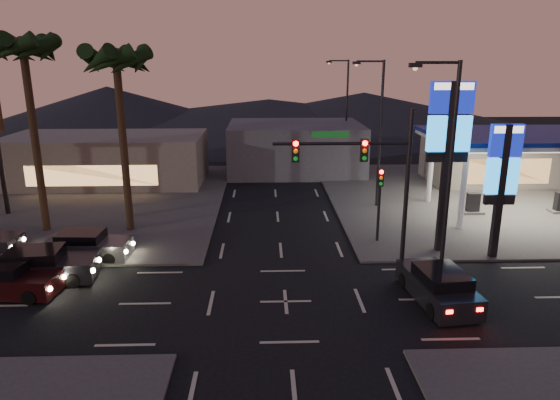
{
  "coord_description": "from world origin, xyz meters",
  "views": [
    {
      "loc": [
        -0.88,
        -19.39,
        10.02
      ],
      "look_at": [
        -0.06,
        5.45,
        3.0
      ],
      "focal_mm": 32.0,
      "sensor_mm": 36.0,
      "label": 1
    }
  ],
  "objects_px": {
    "traffic_signal_mast": "(369,172)",
    "pylon_sign_short": "(502,171)",
    "pylon_sign_tall": "(449,134)",
    "gas_station": "(526,139)",
    "car_lane_a_front": "(42,266)",
    "car_lane_a_mid": "(7,280)",
    "suv_station": "(438,286)",
    "car_lane_b_front": "(87,246)"
  },
  "relations": [
    {
      "from": "traffic_signal_mast",
      "to": "car_lane_a_front",
      "type": "distance_m",
      "value": 15.7
    },
    {
      "from": "gas_station",
      "to": "car_lane_b_front",
      "type": "bearing_deg",
      "value": -165.42
    },
    {
      "from": "pylon_sign_tall",
      "to": "traffic_signal_mast",
      "type": "xyz_separation_m",
      "value": [
        -4.74,
        -3.51,
        -1.17
      ]
    },
    {
      "from": "gas_station",
      "to": "traffic_signal_mast",
      "type": "relative_size",
      "value": 1.53
    },
    {
      "from": "pylon_sign_tall",
      "to": "pylon_sign_short",
      "type": "bearing_deg",
      "value": -21.8
    },
    {
      "from": "pylon_sign_short",
      "to": "car_lane_a_front",
      "type": "distance_m",
      "value": 22.71
    },
    {
      "from": "car_lane_a_front",
      "to": "car_lane_a_mid",
      "type": "relative_size",
      "value": 1.07
    },
    {
      "from": "gas_station",
      "to": "car_lane_a_mid",
      "type": "distance_m",
      "value": 30.57
    },
    {
      "from": "traffic_signal_mast",
      "to": "car_lane_b_front",
      "type": "xyz_separation_m",
      "value": [
        -13.9,
        3.21,
        -4.55
      ]
    },
    {
      "from": "car_lane_a_front",
      "to": "suv_station",
      "type": "height_order",
      "value": "car_lane_a_front"
    },
    {
      "from": "pylon_sign_tall",
      "to": "suv_station",
      "type": "bearing_deg",
      "value": -109.32
    },
    {
      "from": "car_lane_b_front",
      "to": "pylon_sign_tall",
      "type": "bearing_deg",
      "value": 0.91
    },
    {
      "from": "car_lane_a_front",
      "to": "car_lane_b_front",
      "type": "height_order",
      "value": "car_lane_a_front"
    },
    {
      "from": "traffic_signal_mast",
      "to": "car_lane_a_front",
      "type": "relative_size",
      "value": 1.6
    },
    {
      "from": "pylon_sign_tall",
      "to": "suv_station",
      "type": "relative_size",
      "value": 1.88
    },
    {
      "from": "car_lane_a_mid",
      "to": "traffic_signal_mast",
      "type": "bearing_deg",
      "value": 3.08
    },
    {
      "from": "pylon_sign_short",
      "to": "suv_station",
      "type": "bearing_deg",
      "value": -133.82
    },
    {
      "from": "traffic_signal_mast",
      "to": "car_lane_a_mid",
      "type": "height_order",
      "value": "traffic_signal_mast"
    },
    {
      "from": "traffic_signal_mast",
      "to": "car_lane_b_front",
      "type": "distance_m",
      "value": 14.97
    },
    {
      "from": "car_lane_a_front",
      "to": "car_lane_b_front",
      "type": "bearing_deg",
      "value": 67.5
    },
    {
      "from": "pylon_sign_tall",
      "to": "car_lane_b_front",
      "type": "xyz_separation_m",
      "value": [
        -18.64,
        -0.3,
        -5.72
      ]
    },
    {
      "from": "gas_station",
      "to": "car_lane_a_mid",
      "type": "xyz_separation_m",
      "value": [
        -28.23,
        -10.87,
        -4.4
      ]
    },
    {
      "from": "car_lane_b_front",
      "to": "pylon_sign_short",
      "type": "bearing_deg",
      "value": -1.9
    },
    {
      "from": "car_lane_a_front",
      "to": "car_lane_a_mid",
      "type": "distance_m",
      "value": 1.63
    },
    {
      "from": "pylon_sign_tall",
      "to": "car_lane_a_front",
      "type": "relative_size",
      "value": 1.8
    },
    {
      "from": "car_lane_a_front",
      "to": "traffic_signal_mast",
      "type": "bearing_deg",
      "value": -1.79
    },
    {
      "from": "pylon_sign_tall",
      "to": "car_lane_b_front",
      "type": "bearing_deg",
      "value": -179.09
    },
    {
      "from": "traffic_signal_mast",
      "to": "suv_station",
      "type": "bearing_deg",
      "value": -38.23
    },
    {
      "from": "pylon_sign_tall",
      "to": "pylon_sign_short",
      "type": "xyz_separation_m",
      "value": [
        2.5,
        -1.0,
        -1.74
      ]
    },
    {
      "from": "pylon_sign_tall",
      "to": "gas_station",
      "type": "bearing_deg",
      "value": 40.91
    },
    {
      "from": "car_lane_a_front",
      "to": "car_lane_a_mid",
      "type": "height_order",
      "value": "car_lane_a_front"
    },
    {
      "from": "traffic_signal_mast",
      "to": "pylon_sign_short",
      "type": "bearing_deg",
      "value": 19.13
    },
    {
      "from": "pylon_sign_short",
      "to": "car_lane_a_mid",
      "type": "height_order",
      "value": "pylon_sign_short"
    },
    {
      "from": "pylon_sign_short",
      "to": "traffic_signal_mast",
      "type": "relative_size",
      "value": 0.88
    },
    {
      "from": "car_lane_b_front",
      "to": "traffic_signal_mast",
      "type": "bearing_deg",
      "value": -13.02
    },
    {
      "from": "gas_station",
      "to": "car_lane_b_front",
      "type": "height_order",
      "value": "gas_station"
    },
    {
      "from": "car_lane_a_mid",
      "to": "suv_station",
      "type": "relative_size",
      "value": 0.97
    },
    {
      "from": "gas_station",
      "to": "suv_station",
      "type": "height_order",
      "value": "gas_station"
    },
    {
      "from": "car_lane_a_front",
      "to": "car_lane_a_mid",
      "type": "xyz_separation_m",
      "value": [
        -0.95,
        -1.33,
        -0.05
      ]
    },
    {
      "from": "pylon_sign_short",
      "to": "traffic_signal_mast",
      "type": "xyz_separation_m",
      "value": [
        -7.24,
        -2.51,
        0.57
      ]
    },
    {
      "from": "traffic_signal_mast",
      "to": "pylon_sign_tall",
      "type": "bearing_deg",
      "value": 36.52
    },
    {
      "from": "pylon_sign_short",
      "to": "car_lane_a_mid",
      "type": "relative_size",
      "value": 1.5
    }
  ]
}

